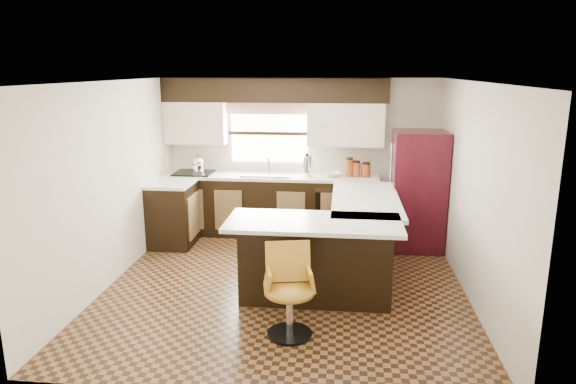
# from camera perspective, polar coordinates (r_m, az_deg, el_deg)

# --- Properties ---
(floor) EXTENTS (4.40, 4.40, 0.00)m
(floor) POSITION_cam_1_polar(r_m,az_deg,el_deg) (6.30, -0.26, -10.18)
(floor) COLOR #49301A
(floor) RESTS_ON ground
(ceiling) EXTENTS (4.40, 4.40, 0.00)m
(ceiling) POSITION_cam_1_polar(r_m,az_deg,el_deg) (5.77, -0.28, 12.19)
(ceiling) COLOR silver
(ceiling) RESTS_ON wall_back
(wall_back) EXTENTS (4.40, 0.00, 4.40)m
(wall_back) POSITION_cam_1_polar(r_m,az_deg,el_deg) (8.07, 1.49, 4.04)
(wall_back) COLOR beige
(wall_back) RESTS_ON floor
(wall_front) EXTENTS (4.40, 0.00, 4.40)m
(wall_front) POSITION_cam_1_polar(r_m,az_deg,el_deg) (3.83, -3.98, -6.97)
(wall_front) COLOR beige
(wall_front) RESTS_ON floor
(wall_left) EXTENTS (0.00, 4.40, 4.40)m
(wall_left) POSITION_cam_1_polar(r_m,az_deg,el_deg) (6.49, -19.01, 0.93)
(wall_left) COLOR beige
(wall_left) RESTS_ON floor
(wall_right) EXTENTS (0.00, 4.40, 4.40)m
(wall_right) POSITION_cam_1_polar(r_m,az_deg,el_deg) (6.06, 19.87, -0.02)
(wall_right) COLOR beige
(wall_right) RESTS_ON floor
(base_cab_back) EXTENTS (3.30, 0.60, 0.90)m
(base_cab_back) POSITION_cam_1_polar(r_m,az_deg,el_deg) (7.99, -1.94, -1.57)
(base_cab_back) COLOR black
(base_cab_back) RESTS_ON floor
(base_cab_left) EXTENTS (0.60, 0.70, 0.90)m
(base_cab_left) POSITION_cam_1_polar(r_m,az_deg,el_deg) (7.69, -12.66, -2.52)
(base_cab_left) COLOR black
(base_cab_left) RESTS_ON floor
(counter_back) EXTENTS (3.30, 0.60, 0.04)m
(counter_back) POSITION_cam_1_polar(r_m,az_deg,el_deg) (7.88, -1.97, 1.74)
(counter_back) COLOR silver
(counter_back) RESTS_ON base_cab_back
(counter_left) EXTENTS (0.60, 0.70, 0.04)m
(counter_left) POSITION_cam_1_polar(r_m,az_deg,el_deg) (7.57, -12.84, 0.92)
(counter_left) COLOR silver
(counter_left) RESTS_ON base_cab_left
(soffit) EXTENTS (3.40, 0.35, 0.36)m
(soffit) POSITION_cam_1_polar(r_m,az_deg,el_deg) (7.83, -1.55, 11.26)
(soffit) COLOR black
(soffit) RESTS_ON wall_back
(upper_cab_left) EXTENTS (0.94, 0.35, 0.64)m
(upper_cab_left) POSITION_cam_1_polar(r_m,az_deg,el_deg) (8.12, -10.17, 7.60)
(upper_cab_left) COLOR beige
(upper_cab_left) RESTS_ON wall_back
(upper_cab_right) EXTENTS (1.14, 0.35, 0.64)m
(upper_cab_right) POSITION_cam_1_polar(r_m,az_deg,el_deg) (7.80, 6.43, 7.48)
(upper_cab_right) COLOR beige
(upper_cab_right) RESTS_ON wall_back
(window_pane) EXTENTS (1.20, 0.02, 0.90)m
(window_pane) POSITION_cam_1_polar(r_m,az_deg,el_deg) (8.05, -2.08, 6.53)
(window_pane) COLOR white
(window_pane) RESTS_ON wall_back
(valance) EXTENTS (1.30, 0.06, 0.18)m
(valance) POSITION_cam_1_polar(r_m,az_deg,el_deg) (7.97, -2.15, 9.28)
(valance) COLOR #D19B93
(valance) RESTS_ON wall_back
(sink) EXTENTS (0.75, 0.45, 0.03)m
(sink) POSITION_cam_1_polar(r_m,az_deg,el_deg) (7.86, -2.36, 1.99)
(sink) COLOR #B2B2B7
(sink) RESTS_ON counter_back
(dishwasher) EXTENTS (0.58, 0.03, 0.78)m
(dishwasher) POSITION_cam_1_polar(r_m,az_deg,el_deg) (7.64, 5.20, -2.48)
(dishwasher) COLOR black
(dishwasher) RESTS_ON floor
(cooktop) EXTENTS (0.58, 0.50, 0.02)m
(cooktop) POSITION_cam_1_polar(r_m,az_deg,el_deg) (8.11, -10.43, 2.11)
(cooktop) COLOR black
(cooktop) RESTS_ON counter_back
(peninsula_long) EXTENTS (0.60, 1.95, 0.90)m
(peninsula_long) POSITION_cam_1_polar(r_m,az_deg,el_deg) (6.70, 8.05, -4.74)
(peninsula_long) COLOR black
(peninsula_long) RESTS_ON floor
(peninsula_return) EXTENTS (1.65, 0.60, 0.90)m
(peninsula_return) POSITION_cam_1_polar(r_m,az_deg,el_deg) (5.78, 3.08, -7.65)
(peninsula_return) COLOR black
(peninsula_return) RESTS_ON floor
(counter_pen_long) EXTENTS (0.84, 1.95, 0.04)m
(counter_pen_long) POSITION_cam_1_polar(r_m,az_deg,el_deg) (6.57, 8.62, -0.83)
(counter_pen_long) COLOR silver
(counter_pen_long) RESTS_ON peninsula_long
(counter_pen_return) EXTENTS (1.89, 0.84, 0.04)m
(counter_pen_return) POSITION_cam_1_polar(r_m,az_deg,el_deg) (5.54, 2.88, -3.42)
(counter_pen_return) COLOR silver
(counter_pen_return) RESTS_ON peninsula_return
(refrigerator) EXTENTS (0.73, 0.70, 1.70)m
(refrigerator) POSITION_cam_1_polar(r_m,az_deg,el_deg) (7.50, 14.20, 0.14)
(refrigerator) COLOR #390913
(refrigerator) RESTS_ON floor
(bar_chair) EXTENTS (0.57, 0.57, 0.90)m
(bar_chair) POSITION_cam_1_polar(r_m,az_deg,el_deg) (5.01, 0.20, -11.11)
(bar_chair) COLOR #B88224
(bar_chair) RESTS_ON floor
(kettle) EXTENTS (0.20, 0.20, 0.27)m
(kettle) POSITION_cam_1_polar(r_m,az_deg,el_deg) (8.06, -9.99, 3.13)
(kettle) COLOR silver
(kettle) RESTS_ON cooktop
(percolator) EXTENTS (0.15, 0.15, 0.31)m
(percolator) POSITION_cam_1_polar(r_m,az_deg,el_deg) (7.78, 2.12, 2.93)
(percolator) COLOR silver
(percolator) RESTS_ON counter_back
(mixing_bowl) EXTENTS (0.32, 0.32, 0.07)m
(mixing_bowl) POSITION_cam_1_polar(r_m,az_deg,el_deg) (7.79, 4.90, 1.98)
(mixing_bowl) COLOR white
(mixing_bowl) RESTS_ON counter_back
(canister_large) EXTENTS (0.12, 0.12, 0.26)m
(canister_large) POSITION_cam_1_polar(r_m,az_deg,el_deg) (7.79, 6.81, 2.66)
(canister_large) COLOR brown
(canister_large) RESTS_ON counter_back
(canister_med) EXTENTS (0.12, 0.12, 0.21)m
(canister_med) POSITION_cam_1_polar(r_m,az_deg,el_deg) (7.80, 7.61, 2.48)
(canister_med) COLOR brown
(canister_med) RESTS_ON counter_back
(canister_small) EXTENTS (0.14, 0.14, 0.20)m
(canister_small) POSITION_cam_1_polar(r_m,az_deg,el_deg) (7.80, 8.65, 2.38)
(canister_small) COLOR brown
(canister_small) RESTS_ON counter_back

